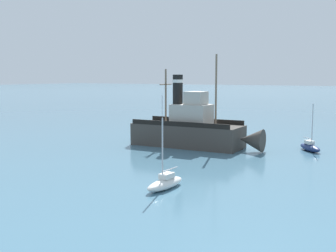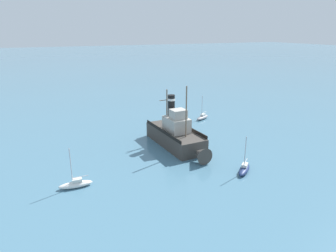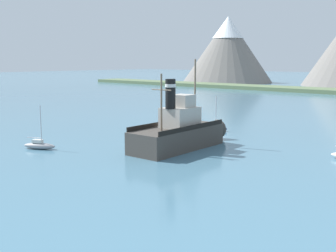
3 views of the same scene
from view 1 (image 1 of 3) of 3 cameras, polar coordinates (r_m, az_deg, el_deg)
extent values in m
plane|color=#477289|center=(47.48, 3.58, -2.49)|extent=(600.00, 600.00, 0.00)
cube|color=#423D38|center=(46.08, 2.64, -1.26)|extent=(4.95, 12.19, 2.40)
cone|color=#423D38|center=(43.45, 11.20, -1.87)|extent=(2.46, 2.51, 2.35)
cube|color=#B2ADA3|center=(45.60, 3.22, 1.56)|extent=(3.18, 4.13, 2.20)
cube|color=#B2ADA3|center=(45.26, 3.81, 3.80)|extent=(2.29, 2.10, 1.40)
cylinder|color=black|center=(46.19, 1.33, 4.99)|extent=(1.10, 1.10, 3.20)
cylinder|color=silver|center=(46.17, 1.33, 6.10)|extent=(1.16, 1.16, 0.35)
cylinder|color=#75604C|center=(44.31, 6.52, 4.81)|extent=(0.20, 0.20, 7.50)
cylinder|color=#75604C|center=(46.93, -0.31, 4.05)|extent=(0.20, 0.20, 6.00)
cylinder|color=#75604C|center=(46.89, -0.31, 5.66)|extent=(2.60, 0.24, 0.12)
cube|color=black|center=(47.84, 3.78, 0.78)|extent=(0.64, 11.39, 0.50)
cube|color=black|center=(43.99, 1.41, 0.26)|extent=(0.64, 11.39, 0.50)
ellipsoid|color=gray|center=(61.07, -0.77, -0.07)|extent=(3.88, 2.74, 0.70)
cube|color=silver|center=(61.21, -0.76, 0.44)|extent=(1.27, 1.08, 0.36)
cylinder|color=#B7B7BC|center=(60.53, -0.80, 2.20)|extent=(0.10, 0.10, 4.20)
cylinder|color=#B7B7BC|center=(61.57, -0.73, 0.82)|extent=(1.63, 0.91, 0.08)
ellipsoid|color=white|center=(28.88, -0.40, -7.84)|extent=(3.85, 1.30, 0.70)
cube|color=silver|center=(28.91, -0.17, -6.75)|extent=(1.13, 0.70, 0.36)
cylinder|color=#B7B7BC|center=(28.12, -0.75, -3.14)|extent=(0.10, 0.10, 4.20)
cylinder|color=#B7B7BC|center=(29.15, 0.28, -5.89)|extent=(1.80, 0.18, 0.08)
ellipsoid|color=navy|center=(45.56, 18.69, -2.79)|extent=(3.65, 3.24, 0.70)
cube|color=silver|center=(45.66, 18.60, -2.09)|extent=(1.26, 1.19, 0.36)
cylinder|color=#B7B7BC|center=(44.97, 18.97, 0.23)|extent=(0.10, 0.10, 4.20)
cylinder|color=#B7B7BC|center=(45.96, 18.40, -1.56)|extent=(1.45, 1.19, 0.08)
camera|label=2|loc=(28.75, 74.54, 21.82)|focal=32.00mm
camera|label=3|loc=(57.61, -49.03, 6.61)|focal=45.00mm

